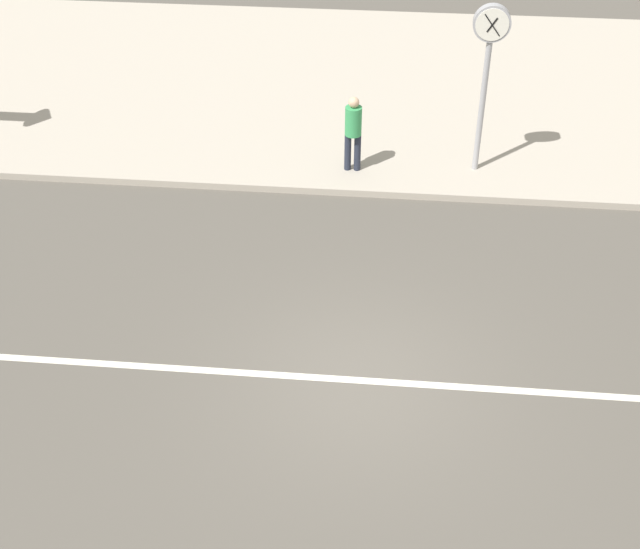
{
  "coord_description": "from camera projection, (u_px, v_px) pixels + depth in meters",
  "views": [
    {
      "loc": [
        0.29,
        -10.02,
        9.58
      ],
      "look_at": [
        -0.8,
        1.6,
        0.8
      ],
      "focal_mm": 50.0,
      "sensor_mm": 36.0,
      "label": 1
    }
  ],
  "objects": [
    {
      "name": "ground_plane",
      "position": [
        362.0,
        381.0,
        13.75
      ],
      "size": [
        160.0,
        160.0,
        0.0
      ],
      "primitive_type": "plane",
      "color": "#544F47"
    },
    {
      "name": "pedestrian_far_end",
      "position": [
        353.0,
        128.0,
        18.04
      ],
      "size": [
        0.34,
        0.34,
        1.64
      ],
      "color": "#232838",
      "rests_on": "kerb_strip"
    },
    {
      "name": "street_clock",
      "position": [
        489.0,
        48.0,
        17.04
      ],
      "size": [
        0.72,
        0.22,
        3.5
      ],
      "color": "#9E9EA3",
      "rests_on": "kerb_strip"
    },
    {
      "name": "lane_centre_stripe",
      "position": [
        362.0,
        380.0,
        13.75
      ],
      "size": [
        50.4,
        0.14,
        0.01
      ],
      "primitive_type": "cube",
      "color": "silver",
      "rests_on": "ground"
    },
    {
      "name": "kerb_strip",
      "position": [
        385.0,
        88.0,
        21.93
      ],
      "size": [
        68.0,
        10.0,
        0.15
      ],
      "primitive_type": "cube",
      "color": "#ADA393",
      "rests_on": "ground"
    }
  ]
}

